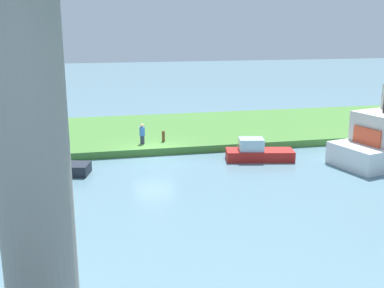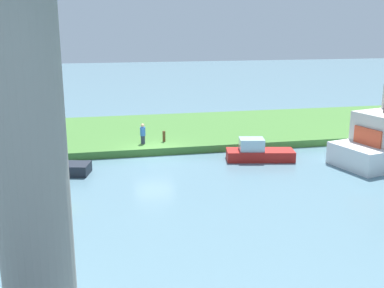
{
  "view_description": "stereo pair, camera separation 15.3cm",
  "coord_description": "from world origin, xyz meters",
  "px_view_note": "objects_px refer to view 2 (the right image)",
  "views": [
    {
      "loc": [
        3.87,
        29.07,
        8.34
      ],
      "look_at": [
        -1.48,
        5.0,
        2.0
      ],
      "focal_mm": 43.3,
      "sensor_mm": 36.0,
      "label": 1
    },
    {
      "loc": [
        3.72,
        29.1,
        8.34
      ],
      "look_at": [
        -1.48,
        5.0,
        2.0
      ],
      "focal_mm": 43.3,
      "sensor_mm": 36.0,
      "label": 2
    }
  ],
  "objects_px": {
    "bridge_pylon": "(29,157)",
    "houseboat_blue": "(52,166)",
    "person_on_bank": "(143,134)",
    "skiff_small": "(258,152)",
    "pontoon_yellow": "(16,208)",
    "mooring_post": "(164,136)"
  },
  "relations": [
    {
      "from": "bridge_pylon",
      "to": "houseboat_blue",
      "type": "bearing_deg",
      "value": -87.0
    },
    {
      "from": "person_on_bank",
      "to": "houseboat_blue",
      "type": "bearing_deg",
      "value": 35.05
    },
    {
      "from": "bridge_pylon",
      "to": "skiff_small",
      "type": "relative_size",
      "value": 2.2
    },
    {
      "from": "pontoon_yellow",
      "to": "person_on_bank",
      "type": "bearing_deg",
      "value": -123.38
    },
    {
      "from": "mooring_post",
      "to": "skiff_small",
      "type": "xyz_separation_m",
      "value": [
        -5.41,
        4.08,
        -0.37
      ]
    },
    {
      "from": "person_on_bank",
      "to": "pontoon_yellow",
      "type": "bearing_deg",
      "value": 56.62
    },
    {
      "from": "bridge_pylon",
      "to": "mooring_post",
      "type": "xyz_separation_m",
      "value": [
        -6.44,
        -18.25,
        -4.03
      ]
    },
    {
      "from": "person_on_bank",
      "to": "mooring_post",
      "type": "bearing_deg",
      "value": -170.27
    },
    {
      "from": "houseboat_blue",
      "to": "skiff_small",
      "type": "height_order",
      "value": "skiff_small"
    },
    {
      "from": "bridge_pylon",
      "to": "skiff_small",
      "type": "xyz_separation_m",
      "value": [
        -11.85,
        -14.17,
        -4.4
      ]
    },
    {
      "from": "person_on_bank",
      "to": "pontoon_yellow",
      "type": "xyz_separation_m",
      "value": [
        6.77,
        10.28,
        -0.73
      ]
    },
    {
      "from": "bridge_pylon",
      "to": "person_on_bank",
      "type": "relative_size",
      "value": 7.05
    },
    {
      "from": "bridge_pylon",
      "to": "houseboat_blue",
      "type": "xyz_separation_m",
      "value": [
        0.73,
        -14.01,
        -4.42
      ]
    },
    {
      "from": "person_on_bank",
      "to": "houseboat_blue",
      "type": "distance_m",
      "value": 6.99
    },
    {
      "from": "skiff_small",
      "to": "pontoon_yellow",
      "type": "xyz_separation_m",
      "value": [
        13.67,
        6.46,
        -0.03
      ]
    },
    {
      "from": "houseboat_blue",
      "to": "pontoon_yellow",
      "type": "bearing_deg",
      "value": 80.2
    },
    {
      "from": "houseboat_blue",
      "to": "pontoon_yellow",
      "type": "height_order",
      "value": "houseboat_blue"
    },
    {
      "from": "houseboat_blue",
      "to": "skiff_small",
      "type": "distance_m",
      "value": 12.59
    },
    {
      "from": "mooring_post",
      "to": "bridge_pylon",
      "type": "bearing_deg",
      "value": 70.56
    },
    {
      "from": "skiff_small",
      "to": "mooring_post",
      "type": "bearing_deg",
      "value": -37.04
    },
    {
      "from": "skiff_small",
      "to": "pontoon_yellow",
      "type": "height_order",
      "value": "skiff_small"
    },
    {
      "from": "bridge_pylon",
      "to": "mooring_post",
      "type": "relative_size",
      "value": 13.19
    }
  ]
}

